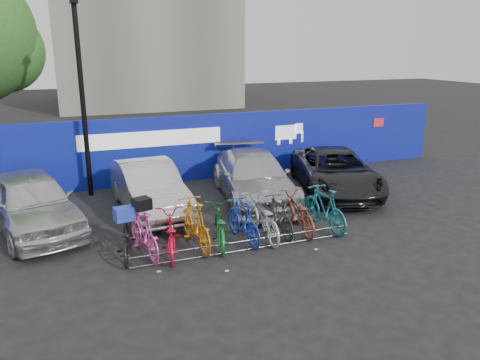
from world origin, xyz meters
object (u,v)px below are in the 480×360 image
bike_rack (247,245)px  car_1 (149,188)px  bike_4 (220,226)px  bike_9 (324,208)px  car_3 (335,171)px  car_0 (31,202)px  bike_1 (144,233)px  bike_7 (279,216)px  bike_0 (126,239)px  bike_2 (170,234)px  car_2 (254,177)px  bike_5 (243,221)px  bike_3 (195,224)px  bike_8 (298,213)px  lamppost (82,96)px  bike_6 (262,218)px

bike_rack → car_1: bearing=114.1°
bike_4 → bike_9: (2.97, 0.03, 0.09)m
car_3 → car_0: bearing=-161.2°
bike_1 → bike_7: (3.50, 0.04, -0.05)m
bike_0 → car_1: bearing=-100.7°
bike_2 → bike_9: (4.21, 0.10, 0.09)m
bike_9 → bike_2: bearing=-2.0°
car_2 → bike_5: size_ratio=2.82×
bike_rack → car_2: car_2 is taller
bike_2 → bike_3: (0.67, 0.18, 0.11)m
bike_2 → bike_5: size_ratio=1.05×
bike_0 → bike_9: 5.21m
car_3 → bike_4: bearing=-132.6°
bike_1 → bike_8: bearing=171.6°
bike_0 → bike_3: bike_3 is taller
lamppost → bike_3: 6.31m
bike_0 → bike_9: bike_9 is taller
car_3 → bike_4: size_ratio=2.68×
car_0 → bike_1: (2.49, -2.63, -0.22)m
bike_0 → bike_4: (2.24, -0.14, 0.04)m
car_1 → bike_5: bearing=-63.7°
bike_1 → bike_2: (0.59, -0.16, -0.07)m
bike_rack → bike_7: bike_7 is taller
bike_rack → car_3: 5.76m
bike_1 → lamppost: bearing=-90.2°
bike_9 → car_2: bearing=-79.0°
car_0 → car_3: size_ratio=0.92×
car_0 → bike_0: car_0 is taller
lamppost → bike_6: 7.15m
car_1 → lamppost: bearing=120.3°
car_0 → bike_3: bearing=-50.9°
bike_0 → bike_6: size_ratio=0.84×
bike_2 → bike_1: bearing=-3.9°
bike_3 → bike_1: bearing=-2.4°
car_1 → bike_9: bearing=-40.7°
bike_rack → car_2: bearing=65.4°
bike_5 → lamppost: bearing=-63.0°
car_1 → bike_1: (-0.68, -3.05, -0.16)m
bike_rack → bike_0: bearing=165.5°
bike_2 → bike_6: bearing=-165.6°
car_2 → bike_7: bearing=-90.7°
car_0 → car_2: size_ratio=0.91×
car_0 → bike_0: (2.08, -2.58, -0.34)m
bike_8 → bike_2: bearing=7.3°
lamppost → bike_7: size_ratio=3.54×
car_1 → car_3: car_1 is taller
bike_rack → bike_9: bike_9 is taller
car_0 → bike_1: car_0 is taller
bike_0 → bike_5: bike_5 is taller
lamppost → bike_5: 6.90m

